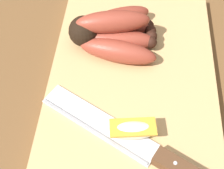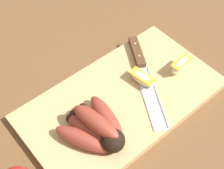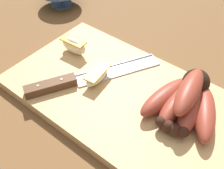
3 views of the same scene
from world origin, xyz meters
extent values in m
plane|color=brown|center=(0.00, 0.00, 0.00)|extent=(6.00, 6.00, 0.00)
cube|color=tan|center=(0.01, -0.01, 0.01)|extent=(0.47, 0.26, 0.02)
sphere|color=black|center=(0.10, 0.08, 0.05)|extent=(0.05, 0.05, 0.05)
ellipsoid|color=brown|center=(0.07, 0.02, 0.04)|extent=(0.06, 0.13, 0.04)
sphere|color=black|center=(0.10, -0.03, 0.04)|extent=(0.02, 0.02, 0.02)
ellipsoid|color=brown|center=(0.10, 0.02, 0.04)|extent=(0.04, 0.13, 0.04)
sphere|color=black|center=(0.11, -0.03, 0.04)|extent=(0.02, 0.02, 0.02)
ellipsoid|color=brown|center=(0.12, 0.03, 0.04)|extent=(0.06, 0.13, 0.04)
sphere|color=black|center=(0.12, -0.03, 0.04)|extent=(0.02, 0.02, 0.02)
ellipsoid|color=brown|center=(0.15, 0.03, 0.04)|extent=(0.09, 0.13, 0.04)
sphere|color=black|center=(0.14, -0.03, 0.04)|extent=(0.02, 0.02, 0.02)
ellipsoid|color=brown|center=(0.11, 0.03, 0.07)|extent=(0.06, 0.12, 0.04)
cylinder|color=white|center=(0.11, 0.01, 0.06)|extent=(0.02, 0.02, 0.00)
cube|color=silver|center=(-0.05, 0.04, 0.02)|extent=(0.12, 0.17, 0.00)
cube|color=#99999E|center=(-0.06, 0.04, 0.02)|extent=(0.09, 0.16, 0.00)
cube|color=#51331E|center=(-0.11, -0.09, 0.03)|extent=(0.07, 0.10, 0.02)
cylinder|color=#B2B2B7|center=(-0.13, -0.11, 0.04)|extent=(0.01, 0.01, 0.00)
cylinder|color=#B2B2B7|center=(-0.10, -0.07, 0.04)|extent=(0.01, 0.01, 0.00)
ellipsoid|color=#F4E5C1|center=(-0.06, -0.01, 0.03)|extent=(0.03, 0.07, 0.03)
cube|color=gold|center=(-0.06, -0.01, 0.04)|extent=(0.03, 0.06, 0.00)
ellipsoid|color=#F4E5C1|center=(-0.16, 0.02, 0.04)|extent=(0.06, 0.03, 0.04)
cube|color=gold|center=(-0.16, 0.02, 0.05)|extent=(0.06, 0.03, 0.00)
cylinder|color=#385684|center=(-0.36, 0.18, 0.00)|extent=(0.06, 0.06, 0.01)
camera|label=1|loc=(-0.26, 0.00, 0.42)|focal=50.38mm
camera|label=2|loc=(0.31, 0.31, 0.63)|focal=51.48mm
camera|label=3|loc=(0.21, -0.30, 0.41)|focal=44.19mm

